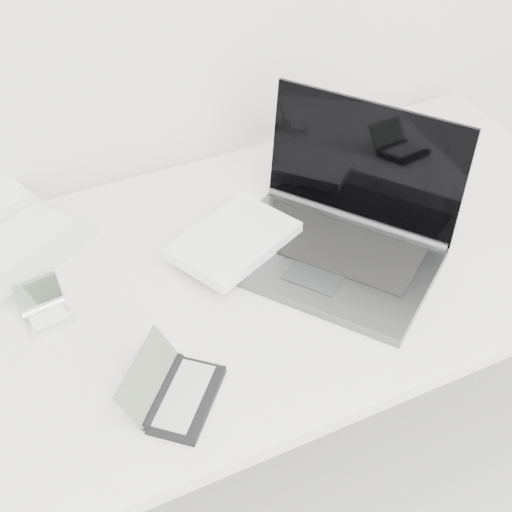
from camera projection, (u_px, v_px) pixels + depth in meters
name	position (u px, v px, depth m)	size (l,w,h in m)	color
desk	(261.00, 279.00, 1.48)	(1.60, 0.80, 0.73)	white
laptop_large	(317.00, 234.00, 1.44)	(0.57, 0.53, 0.28)	#515355
pda_silver	(46.00, 312.00, 1.32)	(0.09, 0.10, 0.07)	silver
palmtop_charcoal	(176.00, 393.00, 1.18)	(0.20, 0.21, 0.08)	black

